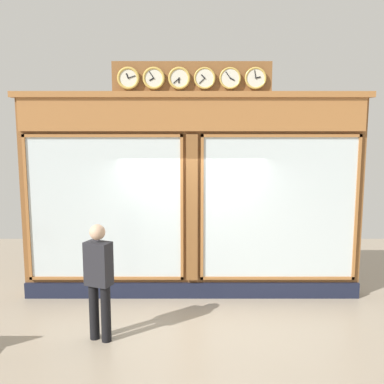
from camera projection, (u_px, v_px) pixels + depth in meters
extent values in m
cube|color=brown|center=(192.00, 200.00, 7.54)|extent=(5.97, 0.30, 3.52)
cube|color=#191E33|center=(192.00, 290.00, 7.60)|extent=(5.97, 0.08, 0.28)
cube|color=#A56936|center=(192.00, 114.00, 7.14)|extent=(5.85, 0.08, 0.56)
cube|color=#A56936|center=(192.00, 95.00, 7.11)|extent=(6.09, 0.20, 0.10)
cube|color=silver|center=(279.00, 208.00, 7.39)|extent=(2.64, 0.02, 2.46)
cube|color=#A56936|center=(282.00, 136.00, 7.19)|extent=(2.74, 0.04, 0.05)
cube|color=#A56936|center=(277.00, 278.00, 7.55)|extent=(2.74, 0.04, 0.05)
cube|color=#A56936|center=(357.00, 209.00, 7.37)|extent=(0.05, 0.04, 2.56)
cube|color=#A56936|center=(202.00, 209.00, 7.37)|extent=(0.05, 0.04, 2.56)
cube|color=silver|center=(105.00, 208.00, 7.39)|extent=(2.64, 0.02, 2.46)
cube|color=#A56936|center=(102.00, 136.00, 7.19)|extent=(2.74, 0.04, 0.05)
cube|color=#A56936|center=(107.00, 278.00, 7.55)|extent=(2.74, 0.04, 0.05)
cube|color=#A56936|center=(27.00, 209.00, 7.37)|extent=(0.05, 0.04, 2.56)
cube|color=#A56936|center=(182.00, 209.00, 7.37)|extent=(0.05, 0.04, 2.56)
cube|color=brown|center=(192.00, 209.00, 7.38)|extent=(0.20, 0.10, 2.56)
cube|color=brown|center=(192.00, 79.00, 7.11)|extent=(2.68, 0.06, 0.56)
cylinder|color=silver|center=(256.00, 78.00, 7.03)|extent=(0.30, 0.02, 0.30)
torus|color=gold|center=(256.00, 78.00, 7.03)|extent=(0.36, 0.04, 0.36)
cube|color=black|center=(258.00, 77.00, 7.02)|extent=(0.08, 0.01, 0.04)
cube|color=black|center=(255.00, 74.00, 7.01)|extent=(0.03, 0.01, 0.13)
sphere|color=black|center=(256.00, 78.00, 7.02)|extent=(0.02, 0.02, 0.02)
cylinder|color=silver|center=(230.00, 78.00, 7.03)|extent=(0.30, 0.02, 0.30)
torus|color=gold|center=(230.00, 78.00, 7.03)|extent=(0.36, 0.03, 0.36)
cube|color=black|center=(232.00, 79.00, 7.02)|extent=(0.08, 0.01, 0.05)
cube|color=black|center=(228.00, 75.00, 7.01)|extent=(0.09, 0.01, 0.11)
sphere|color=black|center=(230.00, 78.00, 7.02)|extent=(0.02, 0.02, 0.02)
cylinder|color=silver|center=(205.00, 78.00, 7.03)|extent=(0.30, 0.02, 0.30)
torus|color=gold|center=(205.00, 78.00, 7.03)|extent=(0.36, 0.03, 0.36)
cube|color=black|center=(203.00, 76.00, 7.02)|extent=(0.07, 0.01, 0.07)
cube|color=black|center=(202.00, 81.00, 7.03)|extent=(0.10, 0.01, 0.10)
sphere|color=black|center=(205.00, 78.00, 7.02)|extent=(0.02, 0.02, 0.02)
cylinder|color=silver|center=(179.00, 78.00, 7.03)|extent=(0.30, 0.02, 0.30)
torus|color=gold|center=(179.00, 78.00, 7.03)|extent=(0.37, 0.04, 0.37)
cube|color=black|center=(179.00, 81.00, 7.03)|extent=(0.03, 0.01, 0.08)
cube|color=black|center=(176.00, 81.00, 7.03)|extent=(0.10, 0.01, 0.09)
sphere|color=black|center=(179.00, 78.00, 7.02)|extent=(0.02, 0.02, 0.02)
cylinder|color=silver|center=(154.00, 78.00, 7.03)|extent=(0.30, 0.02, 0.30)
torus|color=gold|center=(154.00, 78.00, 7.03)|extent=(0.37, 0.04, 0.37)
cube|color=black|center=(152.00, 79.00, 7.02)|extent=(0.08, 0.01, 0.06)
cube|color=black|center=(152.00, 75.00, 7.01)|extent=(0.08, 0.01, 0.11)
sphere|color=black|center=(154.00, 78.00, 7.02)|extent=(0.02, 0.02, 0.02)
cylinder|color=silver|center=(128.00, 78.00, 7.03)|extent=(0.30, 0.02, 0.30)
torus|color=gold|center=(128.00, 78.00, 7.03)|extent=(0.37, 0.05, 0.37)
cube|color=black|center=(127.00, 76.00, 7.01)|extent=(0.05, 0.01, 0.08)
cube|color=black|center=(132.00, 77.00, 7.02)|extent=(0.12, 0.01, 0.05)
sphere|color=black|center=(128.00, 78.00, 7.02)|extent=(0.02, 0.02, 0.02)
cylinder|color=black|center=(94.00, 311.00, 6.07)|extent=(0.14, 0.14, 0.82)
cylinder|color=black|center=(106.00, 314.00, 6.00)|extent=(0.14, 0.14, 0.82)
cube|color=#232328|center=(98.00, 264.00, 5.93)|extent=(0.42, 0.34, 0.62)
sphere|color=tan|center=(97.00, 232.00, 5.87)|extent=(0.22, 0.22, 0.22)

